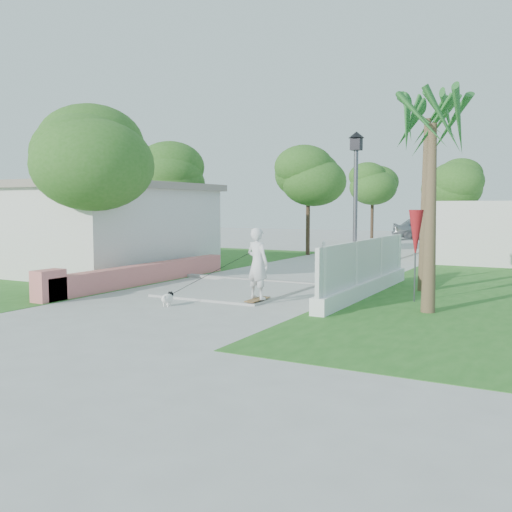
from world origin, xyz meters
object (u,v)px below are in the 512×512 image
Objects in this scene: dog at (168,298)px; parked_car at (428,228)px; street_lamp at (355,205)px; bollard at (324,255)px; skateboarder at (221,272)px; patio_umbrella at (416,235)px.

dog is 0.10× the size of parked_car.
bollard is (-2.70, 4.50, -1.84)m from street_lamp.
dog is at bearing 59.25° from skateboarder.
patio_umbrella reaches higher than dog.
skateboarder is (0.46, -7.99, 0.21)m from bollard.
street_lamp is 2.27m from patio_umbrella.
patio_umbrella reaches higher than bollard.
skateboarder is 4.22× the size of dog.
bollard is 21.29m from parked_car.
skateboarder is at bearing -149.03° from patio_umbrella.
parked_car is (-0.99, 29.27, 0.05)m from skateboarder.
street_lamp is 2.12× the size of skateboarder.
dog is (-0.95, -0.89, -0.60)m from skateboarder.
patio_umbrella is at bearing -132.76° from skateboarder.
street_lamp is 26.03m from parked_car.
bollard is 8.00m from skateboarder.
street_lamp is 5.56m from bollard.
street_lamp is 4.46m from skateboarder.
bollard reaches higher than dog.
street_lamp is 0.90× the size of parked_car.
dog is at bearing -146.49° from patio_umbrella.
bollard is 0.22× the size of parked_car.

